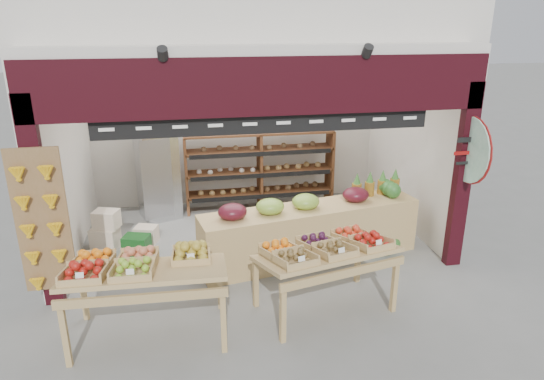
{
  "coord_description": "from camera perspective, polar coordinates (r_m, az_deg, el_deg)",
  "views": [
    {
      "loc": [
        -1.07,
        -6.84,
        3.4
      ],
      "look_at": [
        0.22,
        -0.2,
        1.02
      ],
      "focal_mm": 32.0,
      "sensor_mm": 36.0,
      "label": 1
    }
  ],
  "objects": [
    {
      "name": "display_table_right",
      "position": [
        5.86,
        6.35,
        -7.0
      ],
      "size": [
        1.78,
        1.24,
        1.03
      ],
      "color": "tan",
      "rests_on": "ground"
    },
    {
      "name": "ground",
      "position": [
        7.71,
        -1.9,
        -6.8
      ],
      "size": [
        60.0,
        60.0,
        0.0
      ],
      "primitive_type": "plane",
      "color": "slate",
      "rests_on": "ground"
    },
    {
      "name": "display_table_left",
      "position": [
        5.55,
        -15.8,
        -8.78
      ],
      "size": [
        1.77,
        1.04,
        1.09
      ],
      "color": "tan",
      "rests_on": "ground"
    },
    {
      "name": "watermelon_pile",
      "position": [
        7.76,
        12.37,
        -5.64
      ],
      "size": [
        0.7,
        0.65,
        0.5
      ],
      "color": "#1D4818",
      "rests_on": "ground"
    },
    {
      "name": "back_shelving",
      "position": [
        8.99,
        -1.46,
        4.49
      ],
      "size": [
        2.78,
        0.45,
        1.73
      ],
      "color": "brown",
      "rests_on": "ground"
    },
    {
      "name": "gift_sign",
      "position": [
        7.05,
        22.28,
        4.38
      ],
      "size": [
        0.04,
        0.93,
        0.92
      ],
      "color": "#B6E5C7",
      "rests_on": "ground"
    },
    {
      "name": "mid_counter",
      "position": [
        7.22,
        4.5,
        -4.79
      ],
      "size": [
        3.36,
        1.21,
        1.05
      ],
      "color": "tan",
      "rests_on": "ground"
    },
    {
      "name": "banana_board",
      "position": [
        6.33,
        -25.42,
        -3.76
      ],
      "size": [
        0.6,
        0.15,
        1.8
      ],
      "color": "olive",
      "rests_on": "ground"
    },
    {
      "name": "cardboard_stack",
      "position": [
        7.96,
        -17.31,
        -5.02
      ],
      "size": [
        1.06,
        0.75,
        0.63
      ],
      "color": "silver",
      "rests_on": "ground"
    },
    {
      "name": "refrigerator",
      "position": [
        8.86,
        -13.29,
        1.83
      ],
      "size": [
        0.8,
        0.8,
        1.62
      ],
      "primitive_type": "cube",
      "rotation": [
        0.0,
        0.0,
        0.34
      ],
      "color": "#BABCC1",
      "rests_on": "ground"
    }
  ]
}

